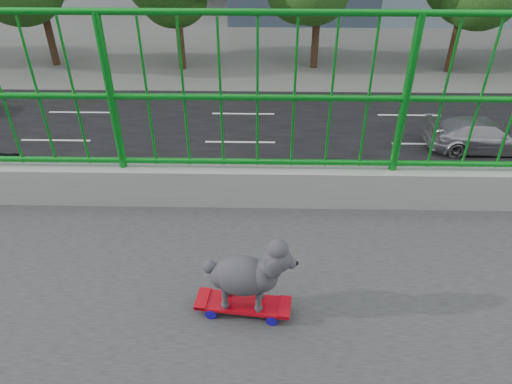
{
  "coord_description": "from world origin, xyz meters",
  "views": [
    {
      "loc": [
        1.53,
        1.05,
        9.02
      ],
      "look_at": [
        -1.34,
        0.99,
        7.12
      ],
      "focal_mm": 32.03,
      "sensor_mm": 36.0,
      "label": 1
    }
  ],
  "objects_px": {
    "poodle": "(248,273)",
    "car_3": "(483,135)",
    "car_1": "(38,222)",
    "skateboard": "(243,305)"
  },
  "relations": [
    {
      "from": "skateboard",
      "to": "poodle",
      "type": "xyz_separation_m",
      "value": [
        0.0,
        0.03,
        0.25
      ]
    },
    {
      "from": "car_1",
      "to": "car_3",
      "type": "relative_size",
      "value": 1.05
    },
    {
      "from": "car_1",
      "to": "car_3",
      "type": "distance_m",
      "value": 16.97
    },
    {
      "from": "skateboard",
      "to": "poodle",
      "type": "bearing_deg",
      "value": 90.0
    },
    {
      "from": "car_1",
      "to": "skateboard",
      "type": "bearing_deg",
      "value": 36.66
    },
    {
      "from": "poodle",
      "to": "car_3",
      "type": "distance_m",
      "value": 19.0
    },
    {
      "from": "poodle",
      "to": "car_3",
      "type": "xyz_separation_m",
      "value": [
        -15.33,
        9.04,
        -6.64
      ]
    },
    {
      "from": "skateboard",
      "to": "car_1",
      "type": "height_order",
      "value": "skateboard"
    },
    {
      "from": "poodle",
      "to": "skateboard",
      "type": "bearing_deg",
      "value": -90.0
    },
    {
      "from": "car_3",
      "to": "skateboard",
      "type": "bearing_deg",
      "value": 149.38
    }
  ]
}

